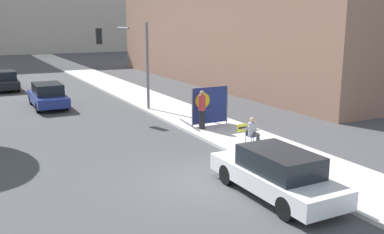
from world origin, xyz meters
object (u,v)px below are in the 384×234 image
at_px(car_on_road_midblock, 5,81).
at_px(seated_protester, 253,132).
at_px(parked_car_curbside, 276,173).
at_px(jogger_on_sidewalk, 202,109).
at_px(traffic_light_pole, 128,51).
at_px(protest_banner, 210,105).
at_px(car_on_road_nearest, 48,95).

bearing_deg(car_on_road_midblock, seated_protester, -71.22).
distance_m(parked_car_curbside, car_on_road_midblock, 26.17).
bearing_deg(jogger_on_sidewalk, traffic_light_pole, -49.89).
xyz_separation_m(jogger_on_sidewalk, parked_car_curbside, (-1.78, -7.72, -0.35)).
height_order(traffic_light_pole, car_on_road_midblock, traffic_light_pole).
xyz_separation_m(jogger_on_sidewalk, protest_banner, (0.69, 0.49, 0.05)).
relative_size(jogger_on_sidewalk, car_on_road_midblock, 0.41).
bearing_deg(parked_car_curbside, car_on_road_nearest, 101.92).
bearing_deg(protest_banner, car_on_road_midblock, 114.10).
bearing_deg(protest_banner, jogger_on_sidewalk, -144.88).
bearing_deg(car_on_road_midblock, parked_car_curbside, -78.26).
height_order(traffic_light_pole, car_on_road_nearest, traffic_light_pole).
relative_size(jogger_on_sidewalk, parked_car_curbside, 0.40).
bearing_deg(car_on_road_nearest, jogger_on_sidewalk, -60.16).
distance_m(traffic_light_pole, car_on_road_nearest, 5.94).
bearing_deg(car_on_road_nearest, protest_banner, -55.67).
height_order(protest_banner, traffic_light_pole, traffic_light_pole).
relative_size(seated_protester, car_on_road_midblock, 0.28).
relative_size(protest_banner, traffic_light_pole, 0.41).
height_order(protest_banner, parked_car_curbside, protest_banner).
height_order(protest_banner, car_on_road_nearest, protest_banner).
bearing_deg(jogger_on_sidewalk, protest_banner, -119.06).
bearing_deg(jogger_on_sidewalk, parked_car_curbside, 102.86).
xyz_separation_m(traffic_light_pole, car_on_road_nearest, (-3.90, 3.56, -2.71)).
height_order(jogger_on_sidewalk, car_on_road_midblock, jogger_on_sidewalk).
bearing_deg(car_on_road_midblock, jogger_on_sidewalk, -68.37).
height_order(parked_car_curbside, car_on_road_nearest, car_on_road_nearest).
bearing_deg(seated_protester, parked_car_curbside, -98.75).
bearing_deg(parked_car_curbside, jogger_on_sidewalk, 77.04).
xyz_separation_m(seated_protester, jogger_on_sidewalk, (-0.25, 3.71, 0.26)).
relative_size(traffic_light_pole, car_on_road_midblock, 1.11).
relative_size(protest_banner, car_on_road_midblock, 0.45).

